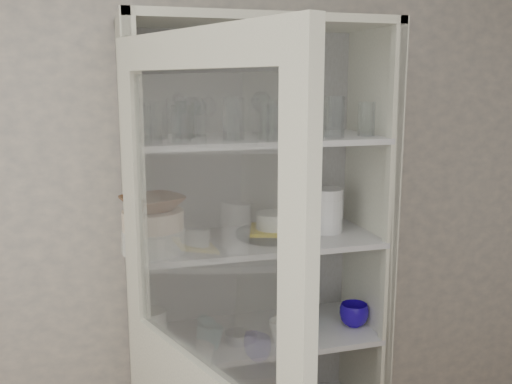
{
  "coord_description": "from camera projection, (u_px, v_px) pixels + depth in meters",
  "views": [
    {
      "loc": [
        -0.41,
        -0.82,
        1.87
      ],
      "look_at": [
        0.2,
        1.27,
        1.44
      ],
      "focal_mm": 40.0,
      "sensor_mm": 36.0,
      "label": 1
    }
  ],
  "objects": [
    {
      "name": "wall_back",
      "position": [
        196.0,
        218.0,
        2.41
      ],
      "size": [
        3.6,
        0.02,
        2.6
      ],
      "primitive_type": "cube",
      "color": "gray",
      "rests_on": "ground"
    },
    {
      "name": "tumbler_5",
      "position": [
        334.0,
        117.0,
        2.12
      ],
      "size": [
        0.1,
        0.1,
        0.15
      ],
      "primitive_type": "cylinder",
      "rotation": [
        0.0,
        0.0,
        0.39
      ],
      "color": "silver",
      "rests_on": "shelf_glass"
    },
    {
      "name": "mug_white",
      "position": [
        281.0,
        331.0,
        2.24
      ],
      "size": [
        0.13,
        0.13,
        0.09
      ],
      "primitive_type": "imported",
      "rotation": [
        0.0,
        0.0,
        -0.42
      ],
      "color": "silver",
      "rests_on": "shelf_mugs"
    },
    {
      "name": "tumbler_1",
      "position": [
        181.0,
        124.0,
        1.94
      ],
      "size": [
        0.07,
        0.07,
        0.13
      ],
      "primitive_type": "cylinder",
      "rotation": [
        0.0,
        0.0,
        -0.06
      ],
      "color": "silver",
      "rests_on": "shelf_glass"
    },
    {
      "name": "grey_bowl_stack",
      "position": [
        326.0,
        210.0,
        2.33
      ],
      "size": [
        0.13,
        0.13,
        0.18
      ],
      "primitive_type": "cylinder",
      "color": "silver",
      "rests_on": "shelf_plates"
    },
    {
      "name": "cream_bowl",
      "position": [
        153.0,
        220.0,
        2.05
      ],
      "size": [
        0.27,
        0.27,
        0.07
      ],
      "primitive_type": "cylinder",
      "rotation": [
        0.0,
        0.0,
        -0.23
      ],
      "color": "beige",
      "rests_on": "plate_stack_front"
    },
    {
      "name": "tumbler_9",
      "position": [
        185.0,
        118.0,
        2.09
      ],
      "size": [
        0.09,
        0.09,
        0.15
      ],
      "primitive_type": "cylinder",
      "rotation": [
        0.0,
        0.0,
        -0.25
      ],
      "color": "silver",
      "rests_on": "shelf_glass"
    },
    {
      "name": "yellow_trivet",
      "position": [
        274.0,
        230.0,
        2.28
      ],
      "size": [
        0.24,
        0.24,
        0.01
      ],
      "primitive_type": "cube",
      "rotation": [
        0.0,
        0.0,
        -0.31
      ],
      "color": "gold",
      "rests_on": "glass_platter"
    },
    {
      "name": "measuring_cups",
      "position": [
        238.0,
        337.0,
        2.24
      ],
      "size": [
        0.1,
        0.1,
        0.04
      ],
      "primitive_type": "cylinder",
      "color": "silver",
      "rests_on": "shelf_mugs"
    },
    {
      "name": "tumbler_3",
      "position": [
        268.0,
        121.0,
        2.03
      ],
      "size": [
        0.09,
        0.09,
        0.14
      ],
      "primitive_type": "cylinder",
      "rotation": [
        0.0,
        0.0,
        -0.4
      ],
      "color": "silver",
      "rests_on": "shelf_glass"
    },
    {
      "name": "tumbler_7",
      "position": [
        185.0,
        120.0,
        2.1
      ],
      "size": [
        0.09,
        0.09,
        0.14
      ],
      "primitive_type": "cylinder",
      "rotation": [
        0.0,
        0.0,
        0.33
      ],
      "color": "silver",
      "rests_on": "shelf_glass"
    },
    {
      "name": "goblet_2",
      "position": [
        261.0,
        111.0,
        2.27
      ],
      "size": [
        0.08,
        0.08,
        0.18
      ],
      "primitive_type": null,
      "color": "silver",
      "rests_on": "shelf_glass"
    },
    {
      "name": "plate_stack_back",
      "position": [
        154.0,
        224.0,
        2.26
      ],
      "size": [
        0.2,
        0.2,
        0.1
      ],
      "primitive_type": "cylinder",
      "color": "silver",
      "rests_on": "shelf_plates"
    },
    {
      "name": "mug_teal",
      "position": [
        308.0,
        307.0,
        2.47
      ],
      "size": [
        0.13,
        0.13,
        0.09
      ],
      "primitive_type": "imported",
      "rotation": [
        0.0,
        0.0,
        0.38
      ],
      "color": "teal",
      "rests_on": "shelf_mugs"
    },
    {
      "name": "pantry_cabinet",
      "position": [
        252.0,
        307.0,
        2.38
      ],
      "size": [
        1.0,
        0.45,
        2.1
      ],
      "color": "#B4B2A0",
      "rests_on": "floor"
    },
    {
      "name": "white_canister",
      "position": [
        154.0,
        325.0,
        2.25
      ],
      "size": [
        0.13,
        0.13,
        0.12
      ],
      "primitive_type": "cylinder",
      "rotation": [
        0.0,
        0.0,
        0.36
      ],
      "color": "silver",
      "rests_on": "shelf_mugs"
    },
    {
      "name": "glass_platter",
      "position": [
        274.0,
        234.0,
        2.28
      ],
      "size": [
        0.34,
        0.34,
        0.02
      ],
      "primitive_type": "cylinder",
      "rotation": [
        0.0,
        0.0,
        0.09
      ],
      "color": "silver",
      "rests_on": "shelf_plates"
    },
    {
      "name": "goblet_1",
      "position": [
        191.0,
        115.0,
        2.17
      ],
      "size": [
        0.07,
        0.07,
        0.16
      ],
      "primitive_type": null,
      "color": "silver",
      "rests_on": "shelf_glass"
    },
    {
      "name": "tumbler_6",
      "position": [
        366.0,
        119.0,
        2.18
      ],
      "size": [
        0.08,
        0.08,
        0.13
      ],
      "primitive_type": "cylinder",
      "rotation": [
        0.0,
        0.0,
        0.35
      ],
      "color": "silver",
      "rests_on": "shelf_glass"
    },
    {
      "name": "mug_blue",
      "position": [
        354.0,
        315.0,
        2.38
      ],
      "size": [
        0.14,
        0.14,
        0.09
      ],
      "primitive_type": "imported",
      "rotation": [
        0.0,
        0.0,
        -0.13
      ],
      "color": "#141091",
      "rests_on": "shelf_mugs"
    },
    {
      "name": "terracotta_bowl",
      "position": [
        152.0,
        203.0,
        2.04
      ],
      "size": [
        0.28,
        0.28,
        0.05
      ],
      "primitive_type": "imported",
      "rotation": [
        0.0,
        0.0,
        0.37
      ],
      "color": "brown",
      "rests_on": "cream_bowl"
    },
    {
      "name": "tumbler_0",
      "position": [
        152.0,
        124.0,
        1.91
      ],
      "size": [
        0.08,
        0.08,
        0.14
      ],
      "primitive_type": "cylinder",
      "rotation": [
        0.0,
        0.0,
        -0.2
      ],
      "color": "silver",
      "rests_on": "shelf_glass"
    },
    {
      "name": "goblet_3",
      "position": [
        299.0,
        112.0,
        2.28
      ],
      "size": [
        0.08,
        0.08,
        0.17
      ],
      "primitive_type": null,
      "color": "silver",
      "rests_on": "shelf_glass"
    },
    {
      "name": "tumbler_10",
      "position": [
        276.0,
        120.0,
        2.19
      ],
      "size": [
        0.08,
        0.08,
        0.13
      ],
      "primitive_type": "cylinder",
      "rotation": [
        0.0,
        0.0,
        0.35
      ],
      "color": "silver",
      "rests_on": "shelf_glass"
    },
    {
      "name": "teal_jar",
      "position": [
        296.0,
        308.0,
        2.43
      ],
      "size": [
        0.1,
        0.1,
        0.11
      ],
      "color": "teal",
      "rests_on": "shelf_mugs"
    },
    {
      "name": "white_ramekin",
      "position": [
        274.0,
        221.0,
        2.27
      ],
      "size": [
        0.17,
        0.17,
        0.06
      ],
      "primitive_type": "cylinder",
      "rotation": [
        0.0,
        0.0,
        -0.21
      ],
      "color": "silver",
      "rests_on": "yellow_trivet"
    },
    {
      "name": "goblet_0",
      "position": [
        198.0,
        115.0,
        2.18
      ],
      "size": [
        0.07,
        0.07,
        0.16
      ],
      "primitive_type": null,
      "color": "silver",
      "rests_on": "shelf_glass"
    },
    {
      "name": "tumbler_2",
      "position": [
        234.0,
        119.0,
        2.03
      ],
      "size": [
        0.09,
        0.09,
        0.15
      ],
      "primitive_type": "cylinder",
      "rotation": [
        0.0,
        0.0,
        0.17
      ],
      "color": "silver",
      "rests_on": "shelf_glass"
    },
    {
      "name": "tumbler_4",
      "position": [
        313.0,
        121.0,
        2.11
      ],
      "size": [
        0.06,
        0.06,
        0.13
      ],
      "primitive_type": "cylinder",
      "rotation": [
        0.0,
        0.0,
        0.01
      ],
      "color": "silver",
      "rests_on": "shelf_glass"
    },
    {
      "name": "tumbler_8",
      "position": [
        158.0,
        120.0,
        2.08
      ],
      "size": [
        0.09,
        0.09,
        0.14
      ],
      "primitive_type": "cylinder",
      "rotation": [
        0.0,
        0.0,
        0.34
      ],
      "color": "silver",
      "rests_on": "shelf_glass"
    },
    {
      "name": "plate_stack_front",
      "position": [
        154.0,
        240.0,
        2.06
      ],
      "size": [
        0.23,
        0.23,
        0.08
      ],
      "primitive_type": "cylinder",
      "color": "silver",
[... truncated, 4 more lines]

